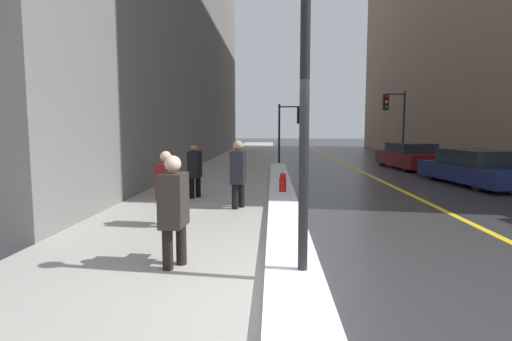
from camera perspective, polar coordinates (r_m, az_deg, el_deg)
The scene contains 15 objects.
ground_plane at distance 4.72m, azimuth 2.98°, elevation -17.99°, with size 160.00×160.00×0.00m, color #2D2D30.
sidewalk_slab at distance 19.50m, azimuth -3.35°, elevation 0.29°, with size 4.00×80.00×0.01m.
road_centre_stripe at distance 19.83m, azimuth 14.17°, elevation 0.20°, with size 0.16×80.00×0.00m.
snow_bank_curb at distance 11.75m, azimuth 3.68°, elevation -3.06°, with size 0.72×17.96×0.17m.
building_facade_left at distance 26.01m, azimuth -13.97°, elevation 19.32°, with size 6.00×36.00×16.04m.
lamp_post at distance 4.90m, azimuth 6.99°, elevation 12.83°, with size 0.28×0.28×4.09m.
traffic_light_near at distance 21.67m, azimuth 5.24°, elevation 7.03°, with size 1.31×0.33×3.27m.
traffic_light_far at distance 24.17m, azimuth 19.00°, elevation 7.99°, with size 1.31×0.41×4.05m.
pedestrian_with_shoulder_bag at distance 5.59m, azimuth -11.63°, elevation -5.01°, with size 0.33×0.73×1.56m.
pedestrian_nearside at distance 8.00m, azimuth -12.68°, elevation -2.03°, with size 0.32×0.50×1.49m.
pedestrian_trailing at distance 9.57m, azimuth -2.57°, elevation -0.07°, with size 0.35×0.56×1.65m.
pedestrian_in_fedora at distance 11.16m, azimuth -8.76°, elevation 0.59°, with size 0.35×0.52×1.63m.
parked_car_navy at distance 15.64m, azimuth 28.85°, elevation 0.27°, with size 2.28×4.93×1.22m.
parked_car_maroon at distance 20.85m, azimuth 21.04°, elevation 1.91°, with size 2.14×4.78×1.25m.
fire_hydrant at distance 11.23m, azimuth 3.84°, elevation -2.12°, with size 0.20×0.20×0.70m.
Camera 1 is at (-0.05, -4.31, 1.91)m, focal length 28.00 mm.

